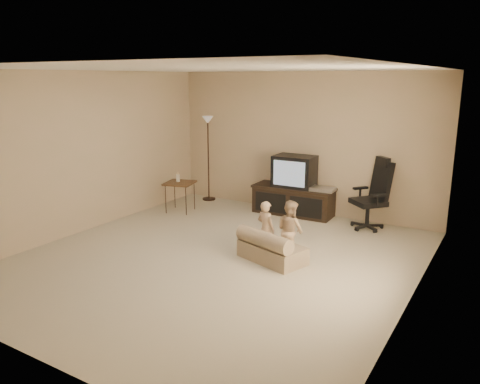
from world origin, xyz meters
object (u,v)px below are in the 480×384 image
Objects in this scene: office_chair at (372,203)px; floor_lamp at (208,139)px; tv_stand at (294,190)px; side_table at (180,183)px; child_sofa at (270,249)px; toddler_left at (266,229)px; toddler_right at (290,230)px.

floor_lamp reaches higher than office_chair.
floor_lamp is (-1.89, 0.06, 0.78)m from tv_stand.
side_table is 0.74× the size of child_sofa.
floor_lamp is 1.67× the size of child_sofa.
office_chair is 1.58× the size of side_table.
side_table is (-1.86, -0.91, 0.09)m from tv_stand.
side_table reaches higher than child_sofa.
side_table is at bearing -12.95° from toddler_left.
tv_stand is at bearing 26.05° from side_table.
tv_stand is 1.82× the size of toddler_right.
office_chair reaches higher than toddler_left.
side_table is (-3.28, -0.82, 0.11)m from office_chair.
toddler_right reaches higher than side_table.
office_chair is 1.17× the size of child_sofa.
toddler_left is at bearing -77.49° from tv_stand.
toddler_left is (2.43, -2.13, -0.82)m from floor_lamp.
floor_lamp is (-0.03, 0.97, 0.69)m from side_table.
floor_lamp reaches higher than toddler_left.
office_chair is at bearing -101.07° from toddler_left.
side_table is 1.19m from floor_lamp.
tv_stand is at bearing -142.37° from office_chair.
floor_lamp is at bearing 92.00° from side_table.
office_chair is 2.25m from child_sofa.
tv_stand is at bearing -62.61° from toddler_left.
toddler_left is (-0.89, -1.99, -0.03)m from office_chair.
floor_lamp is 2.12× the size of toddler_left.
floor_lamp is 3.54m from toddler_right.
tv_stand is 0.90× the size of floor_lamp.
tv_stand is at bearing -1.76° from floor_lamp.
floor_lamp reaches higher than tv_stand.
office_chair is at bearing 14.10° from side_table.
office_chair reaches higher than tv_stand.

